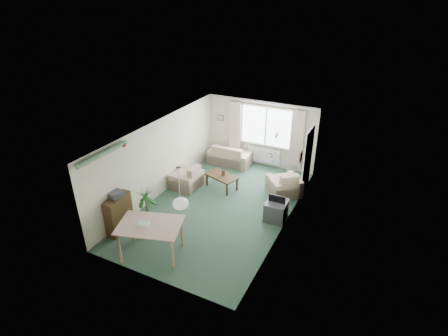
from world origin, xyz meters
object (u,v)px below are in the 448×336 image
at_px(bookshelf, 119,214).
at_px(dining_table, 152,240).
at_px(armchair_corner, 284,182).
at_px(sofa, 230,154).
at_px(armchair_left, 186,176).
at_px(houseplant, 147,211).
at_px(pet_bed, 280,188).
at_px(tv_cube, 276,211).
at_px(coffee_table, 222,182).

bearing_deg(bookshelf, dining_table, -21.25).
bearing_deg(armchair_corner, sofa, -67.87).
relative_size(armchair_left, houseplant, 0.64).
relative_size(bookshelf, pet_bed, 1.71).
distance_m(houseplant, tv_cube, 3.50).
relative_size(armchair_corner, tv_cube, 1.49).
distance_m(armchair_left, pet_bed, 3.05).
bearing_deg(dining_table, houseplant, 132.27).
bearing_deg(armchair_left, dining_table, 19.07).
height_order(houseplant, pet_bed, houseplant).
relative_size(armchair_corner, coffee_table, 0.91).
xyz_separation_m(sofa, pet_bed, (2.24, -0.99, -0.32)).
height_order(houseplant, dining_table, houseplant).
bearing_deg(houseplant, pet_bed, 57.29).
bearing_deg(sofa, tv_cube, 133.31).
height_order(armchair_left, tv_cube, armchair_left).
bearing_deg(coffee_table, dining_table, -90.94).
xyz_separation_m(armchair_corner, bookshelf, (-3.31, -3.74, 0.10)).
bearing_deg(tv_cube, houseplant, -145.49).
height_order(houseplant, tv_cube, houseplant).
distance_m(armchair_left, coffee_table, 1.17).
bearing_deg(armchair_corner, tv_cube, 57.38).
distance_m(armchair_corner, houseplant, 4.34).
distance_m(tv_cube, pet_bed, 1.70).
height_order(sofa, armchair_left, armchair_left).
bearing_deg(armchair_left, sofa, 167.70).
bearing_deg(pet_bed, armchair_corner, -47.99).
bearing_deg(armchair_left, tv_cube, 83.74).
bearing_deg(armchair_left, pet_bed, 114.83).
distance_m(sofa, bookshelf, 5.02).
relative_size(coffee_table, pet_bed, 1.69).
height_order(armchair_corner, pet_bed, armchair_corner).
xyz_separation_m(houseplant, dining_table, (0.59, -0.65, -0.26)).
distance_m(coffee_table, pet_bed, 1.88).
distance_m(armchair_corner, coffee_table, 2.00).
bearing_deg(pet_bed, coffee_table, -156.83).
relative_size(armchair_corner, dining_table, 0.68).
bearing_deg(bookshelf, tv_cube, 28.57).
height_order(dining_table, pet_bed, dining_table).
bearing_deg(tv_cube, armchair_corner, 97.05).
relative_size(dining_table, pet_bed, 2.27).
distance_m(coffee_table, houseplant, 3.07).
xyz_separation_m(coffee_table, dining_table, (-0.06, -3.62, 0.20)).
bearing_deg(coffee_table, tv_cube, -22.76).
distance_m(coffee_table, tv_cube, 2.32).
bearing_deg(tv_cube, dining_table, -130.96).
xyz_separation_m(armchair_left, bookshelf, (-0.34, -2.75, 0.12)).
bearing_deg(dining_table, pet_bed, 67.73).
bearing_deg(tv_cube, coffee_table, 155.30).
distance_m(dining_table, pet_bed, 4.72).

